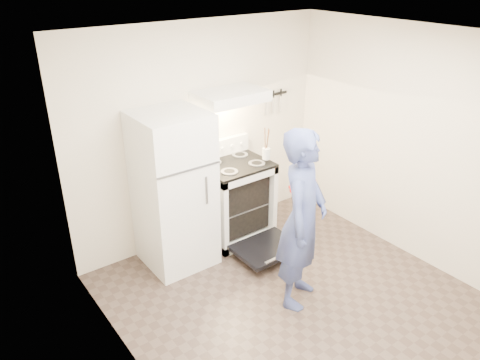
% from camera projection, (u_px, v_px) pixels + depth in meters
% --- Properties ---
extents(floor, '(3.60, 3.60, 0.00)m').
position_uv_depth(floor, '(306.00, 308.00, 4.52)').
color(floor, '#493B33').
rests_on(floor, ground).
extents(back_wall, '(3.20, 0.02, 2.50)m').
position_uv_depth(back_wall, '(201.00, 135.00, 5.29)').
color(back_wall, beige).
rests_on(back_wall, ground).
extents(refrigerator, '(0.70, 0.70, 1.70)m').
position_uv_depth(refrigerator, '(174.00, 191.00, 4.89)').
color(refrigerator, white).
rests_on(refrigerator, floor).
extents(stove_body, '(0.76, 0.65, 0.92)m').
position_uv_depth(stove_body, '(235.00, 201.00, 5.51)').
color(stove_body, white).
rests_on(stove_body, floor).
extents(cooktop, '(0.76, 0.65, 0.03)m').
position_uv_depth(cooktop, '(235.00, 164.00, 5.31)').
color(cooktop, black).
rests_on(cooktop, stove_body).
extents(backsplash, '(0.76, 0.07, 0.20)m').
position_uv_depth(backsplash, '(221.00, 148.00, 5.47)').
color(backsplash, white).
rests_on(backsplash, cooktop).
extents(oven_door, '(0.70, 0.54, 0.04)m').
position_uv_depth(oven_door, '(266.00, 248.00, 5.22)').
color(oven_door, black).
rests_on(oven_door, floor).
extents(oven_rack, '(0.60, 0.52, 0.01)m').
position_uv_depth(oven_rack, '(235.00, 203.00, 5.52)').
color(oven_rack, slate).
rests_on(oven_rack, stove_body).
extents(range_hood, '(0.76, 0.50, 0.12)m').
position_uv_depth(range_hood, '(230.00, 96.00, 5.03)').
color(range_hood, white).
rests_on(range_hood, back_wall).
extents(knife_strip, '(0.40, 0.02, 0.03)m').
position_uv_depth(knife_strip, '(274.00, 94.00, 5.71)').
color(knife_strip, black).
rests_on(knife_strip, back_wall).
extents(pizza_stone, '(0.31, 0.31, 0.02)m').
position_uv_depth(pizza_stone, '(237.00, 198.00, 5.60)').
color(pizza_stone, '#8E6B4A').
rests_on(pizza_stone, oven_rack).
extents(tea_kettle, '(0.21, 0.17, 0.25)m').
position_uv_depth(tea_kettle, '(202.00, 153.00, 5.25)').
color(tea_kettle, silver).
rests_on(tea_kettle, cooktop).
extents(utensil_jar, '(0.11, 0.11, 0.13)m').
position_uv_depth(utensil_jar, '(266.00, 154.00, 5.31)').
color(utensil_jar, silver).
rests_on(utensil_jar, cooktop).
extents(person, '(0.77, 0.70, 1.77)m').
position_uv_depth(person, '(302.00, 220.00, 4.29)').
color(person, navy).
rests_on(person, floor).
extents(dutch_oven, '(0.33, 0.26, 0.22)m').
position_uv_depth(dutch_oven, '(302.00, 186.00, 4.73)').
color(dutch_oven, red).
rests_on(dutch_oven, person).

